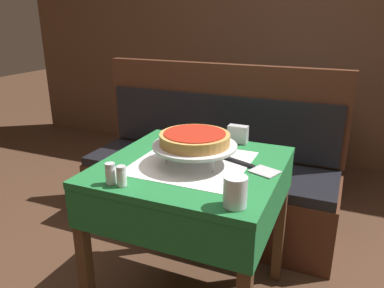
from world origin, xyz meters
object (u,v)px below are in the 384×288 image
dining_table_front (192,187)px  dining_table_rear (288,106)px  booth_bench (209,182)px  pizza_server (251,166)px  pepper_shaker (121,176)px  water_glass_near (235,192)px  napkin_holder (238,134)px  condiment_caddy (300,86)px  pizza_pan_stand (195,146)px  deep_dish_pizza (195,139)px  salt_shaker (111,174)px

dining_table_front → dining_table_rear: dining_table_front is taller
booth_bench → pizza_server: 0.95m
booth_bench → pepper_shaker: bearing=-87.7°
dining_table_rear → pizza_server: 1.75m
dining_table_front → pepper_shaker: 0.40m
dining_table_rear → dining_table_front: bearing=-94.1°
pizza_server → pepper_shaker: (-0.41, -0.38, 0.04)m
pizza_server → water_glass_near: size_ratio=2.58×
dining_table_rear → napkin_holder: 1.46m
booth_bench → condiment_caddy: bearing=70.9°
dining_table_rear → pizza_pan_stand: size_ratio=2.06×
deep_dish_pizza → salt_shaker: size_ratio=3.60×
dining_table_front → condiment_caddy: (0.20, 1.90, 0.16)m
pizza_server → condiment_caddy: condiment_caddy is taller
dining_table_rear → pepper_shaker: (-0.28, -2.12, 0.16)m
salt_shaker → water_glass_near: bearing=1.9°
dining_table_front → pizza_pan_stand: (0.02, -0.01, 0.20)m
condiment_caddy → booth_bench: bearing=-109.1°
dining_table_rear → booth_bench: 1.14m
dining_table_rear → pizza_server: pizza_server is taller
booth_bench → pepper_shaker: (0.04, -1.07, 0.49)m
dining_table_rear → napkin_holder: (-0.02, -1.45, 0.17)m
dining_table_rear → pepper_shaker: pepper_shaker is taller
water_glass_near → pepper_shaker: size_ratio=1.35×
pizza_pan_stand → salt_shaker: (-0.22, -0.32, -0.04)m
deep_dish_pizza → water_glass_near: 0.41m
salt_shaker → pepper_shaker: (0.05, 0.00, -0.00)m
booth_bench → pepper_shaker: booth_bench is taller
deep_dish_pizza → pizza_server: bearing=13.3°
condiment_caddy → deep_dish_pizza: bearing=-95.5°
deep_dish_pizza → pepper_shaker: (-0.17, -0.32, -0.08)m
booth_bench → pepper_shaker: size_ratio=20.59×
dining_table_rear → pizza_pan_stand: 1.82m
dining_table_front → dining_table_rear: size_ratio=1.02×
water_glass_near → pizza_server: bearing=95.7°
water_glass_near → condiment_caddy: bearing=92.4°
deep_dish_pizza → napkin_holder: 0.37m
dining_table_rear → condiment_caddy: 0.20m
water_glass_near → condiment_caddy: (-0.09, 2.21, -0.02)m
pizza_server → salt_shaker: (-0.46, -0.38, 0.04)m
dining_table_rear → deep_dish_pizza: deep_dish_pizza is taller
pizza_server → booth_bench: bearing=123.1°
deep_dish_pizza → pepper_shaker: size_ratio=3.77×
booth_bench → pizza_server: size_ratio=5.93×
pizza_pan_stand → pepper_shaker: bearing=-118.2°
pizza_pan_stand → condiment_caddy: bearing=84.5°
dining_table_rear → pepper_shaker: 2.14m
condiment_caddy → dining_table_rear: bearing=-123.7°
deep_dish_pizza → salt_shaker: (-0.22, -0.32, -0.08)m
pizza_server → pepper_shaker: bearing=-137.6°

